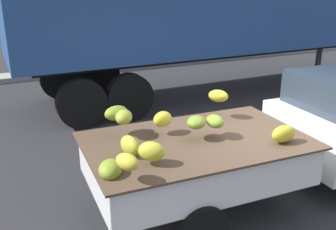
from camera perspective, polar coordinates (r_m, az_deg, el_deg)
name	(u,v)px	position (r m, az deg, el deg)	size (l,w,h in m)	color
ground	(265,192)	(6.26, 13.93, -10.83)	(220.00, 220.00, 0.00)	#28282B
curb_strip	(104,69)	(13.77, -9.37, 6.70)	(80.00, 0.80, 0.16)	gray
pickup_truck	(315,131)	(6.37, 20.73, -2.20)	(5.22, 1.94, 1.70)	white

